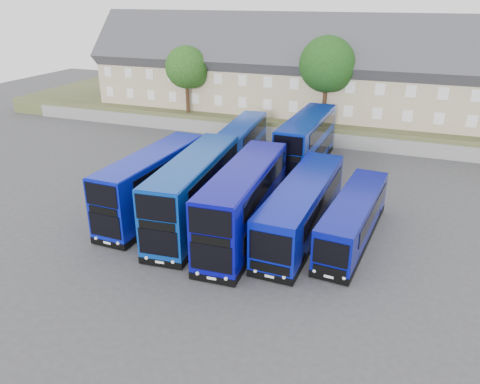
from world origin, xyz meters
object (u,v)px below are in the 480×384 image
dd_front_mid (195,193)px  tree_west (188,69)px  coach_east_a (302,209)px  tree_mid (328,66)px  dd_front_left (154,185)px

dd_front_mid → tree_west: (-11.63, 22.46, 4.67)m
coach_east_a → tree_mid: (-2.86, 21.57, 6.30)m
dd_front_left → dd_front_mid: size_ratio=0.94×
tree_mid → coach_east_a: bearing=-82.5°
dd_front_left → coach_east_a: dd_front_left is taller
dd_front_left → dd_front_mid: (3.59, -0.55, 0.13)m
dd_front_left → coach_east_a: bearing=6.3°
dd_front_mid → tree_mid: 24.05m
dd_front_mid → coach_east_a: (7.23, 1.38, -0.62)m
dd_front_left → tree_mid: (7.97, 22.41, 5.81)m
coach_east_a → tree_mid: bearing=99.1°
dd_front_mid → tree_mid: size_ratio=1.35×
dd_front_left → tree_west: (-8.03, 21.91, 4.80)m
dd_front_left → dd_front_mid: 3.64m
tree_mid → dd_front_left: bearing=-109.6°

